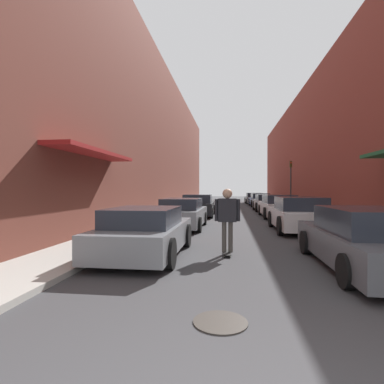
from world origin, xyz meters
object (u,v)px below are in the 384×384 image
object	(u,v)px
parked_car_left_0	(145,232)
skateboarder	(227,214)
parked_car_right_2	(278,206)
parked_car_right_5	(254,198)
parked_car_left_2	(198,206)
parked_car_right_3	(268,203)
parked_car_left_1	(182,214)
traffic_light	(291,180)
parked_car_right_1	(299,215)
manhole_cover	(220,322)
parked_car_right_0	(364,240)
parked_car_right_4	(260,200)

from	to	relation	value
parked_car_left_0	skateboarder	distance (m)	2.15
parked_car_right_2	parked_car_right_5	distance (m)	17.39
parked_car_left_0	parked_car_left_2	bearing A→B (deg)	89.22
parked_car_right_3	parked_car_right_2	bearing A→B (deg)	-90.17
parked_car_left_1	skateboarder	distance (m)	5.48
parked_car_left_1	traffic_light	distance (m)	11.94
parked_car_right_1	parked_car_right_3	bearing A→B (deg)	89.33
skateboarder	parked_car_left_1	bearing A→B (deg)	111.37
parked_car_left_1	skateboarder	bearing A→B (deg)	-68.63
parked_car_right_2	manhole_cover	xyz separation A→B (m)	(-2.98, -14.59, -0.65)
manhole_cover	traffic_light	size ratio (longest dim) A/B	0.19
parked_car_left_2	traffic_light	distance (m)	7.75
parked_car_right_0	manhole_cover	size ratio (longest dim) A/B	6.47
parked_car_right_1	manhole_cover	world-z (taller)	parked_car_right_1
parked_car_right_0	skateboarder	bearing A→B (deg)	159.92
parked_car_left_1	parked_car_right_5	size ratio (longest dim) A/B	0.92
parked_car_right_5	manhole_cover	distance (m)	32.11
parked_car_left_1	manhole_cover	world-z (taller)	parked_car_left_1
parked_car_right_1	parked_car_right_2	world-z (taller)	parked_car_right_1
parked_car_left_0	parked_car_right_2	size ratio (longest dim) A/B	0.84
parked_car_right_3	parked_car_right_5	bearing A→B (deg)	90.47
parked_car_left_1	parked_car_right_5	bearing A→B (deg)	78.08
parked_car_right_4	parked_car_right_1	bearing A→B (deg)	-90.35
manhole_cover	parked_car_right_1	bearing A→B (deg)	71.67
parked_car_right_0	parked_car_right_3	distance (m)	16.94
parked_car_left_2	parked_car_right_0	distance (m)	12.93
parked_car_left_0	parked_car_left_1	xyz separation A→B (m)	(0.08, 5.45, 0.02)
parked_car_left_2	parked_car_right_5	size ratio (longest dim) A/B	1.03
parked_car_left_2	parked_car_right_4	xyz separation A→B (m)	(4.84, 10.92, -0.03)
parked_car_left_2	parked_car_right_4	size ratio (longest dim) A/B	0.96
parked_car_left_1	parked_car_left_2	size ratio (longest dim) A/B	0.89
parked_car_left_0	manhole_cover	xyz separation A→B (m)	(2.02, -3.59, -0.60)
parked_car_left_2	parked_car_right_2	bearing A→B (deg)	-3.81
parked_car_left_1	parked_car_left_2	distance (m)	5.87
parked_car_left_0	parked_car_right_5	distance (m)	28.81
parked_car_right_3	skateboarder	bearing A→B (deg)	-100.52
parked_car_right_3	traffic_light	world-z (taller)	traffic_light
parked_car_left_2	traffic_light	xyz separation A→B (m)	(6.41, 4.01, 1.70)
parked_car_right_1	parked_car_right_2	xyz separation A→B (m)	(0.11, 5.93, -0.01)
parked_car_left_1	traffic_light	xyz separation A→B (m)	(6.48, 9.88, 1.73)
parked_car_left_1	parked_car_left_2	bearing A→B (deg)	89.30
parked_car_right_1	parked_car_right_4	size ratio (longest dim) A/B	0.86
skateboarder	traffic_light	xyz separation A→B (m)	(4.49, 14.97, 1.30)
parked_car_right_4	parked_car_left_2	bearing A→B (deg)	-113.93
parked_car_left_1	parked_car_right_0	bearing A→B (deg)	-51.59
parked_car_right_0	parked_car_right_4	bearing A→B (deg)	89.88
traffic_light	parked_car_right_3	bearing A→B (deg)	149.14
parked_car_left_2	parked_car_right_1	bearing A→B (deg)	-52.85
parked_car_right_2	parked_car_right_3	distance (m)	5.25
skateboarder	traffic_light	size ratio (longest dim) A/B	0.47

